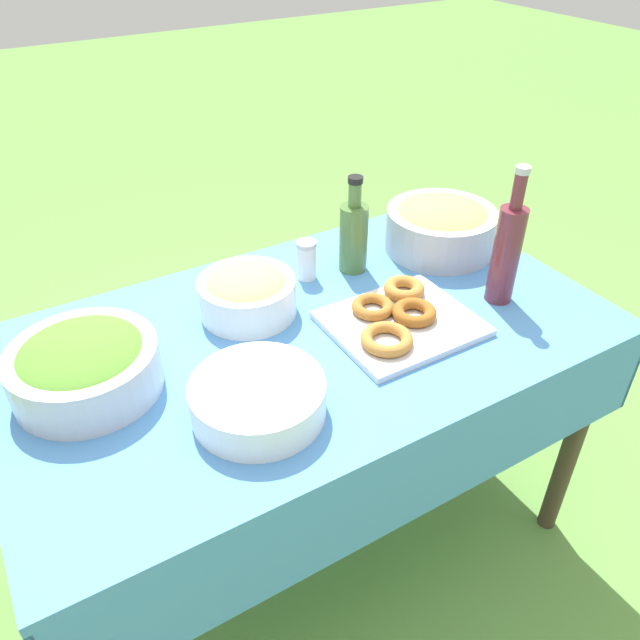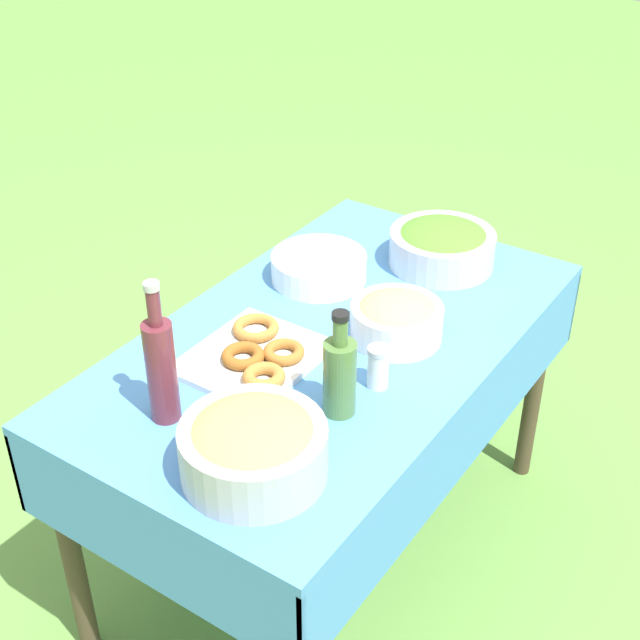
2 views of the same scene
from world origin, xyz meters
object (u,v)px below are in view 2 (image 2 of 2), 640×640
object	(u,v)px
plate_stack	(319,268)
wine_bottle	(161,367)
fruit_bowl	(253,446)
pasta_bowl	(397,318)
salad_bowl	(442,245)
olive_oil_bottle	(340,374)
donut_platter	(256,355)

from	to	relation	value
plate_stack	wine_bottle	distance (m)	0.68
fruit_bowl	plate_stack	bearing A→B (deg)	-155.35
pasta_bowl	wine_bottle	xyz separation A→B (m)	(0.54, -0.25, 0.08)
salad_bowl	olive_oil_bottle	size ratio (longest dim) A/B	1.15
salad_bowl	donut_platter	size ratio (longest dim) A/B	0.90
pasta_bowl	fruit_bowl	distance (m)	0.57
pasta_bowl	olive_oil_bottle	xyz separation A→B (m)	(0.32, 0.04, 0.04)
salad_bowl	pasta_bowl	size ratio (longest dim) A/B	1.29
donut_platter	wine_bottle	world-z (taller)	wine_bottle
plate_stack	fruit_bowl	bearing A→B (deg)	24.65
fruit_bowl	wine_bottle	bearing A→B (deg)	-97.42
wine_bottle	pasta_bowl	bearing A→B (deg)	154.78
wine_bottle	fruit_bowl	xyz separation A→B (m)	(0.03, 0.26, -0.06)
olive_oil_bottle	wine_bottle	bearing A→B (deg)	-52.94
pasta_bowl	fruit_bowl	world-z (taller)	fruit_bowl
salad_bowl	wine_bottle	xyz separation A→B (m)	(0.92, -0.18, 0.07)
pasta_bowl	donut_platter	size ratio (longest dim) A/B	0.70
pasta_bowl	donut_platter	bearing A→B (deg)	-39.12
salad_bowl	pasta_bowl	world-z (taller)	salad_bowl
fruit_bowl	donut_platter	bearing A→B (deg)	-143.07
wine_bottle	fruit_bowl	size ratio (longest dim) A/B	1.14
salad_bowl	pasta_bowl	distance (m)	0.39
salad_bowl	donut_platter	world-z (taller)	salad_bowl
plate_stack	olive_oil_bottle	bearing A→B (deg)	38.57
pasta_bowl	plate_stack	world-z (taller)	pasta_bowl
pasta_bowl	plate_stack	bearing A→B (deg)	-112.15
pasta_bowl	olive_oil_bottle	size ratio (longest dim) A/B	0.89
plate_stack	olive_oil_bottle	world-z (taller)	olive_oil_bottle
salad_bowl	wine_bottle	bearing A→B (deg)	-10.79
olive_oil_bottle	wine_bottle	xyz separation A→B (m)	(0.22, -0.30, 0.03)
pasta_bowl	donut_platter	world-z (taller)	pasta_bowl
salad_bowl	donut_platter	bearing A→B (deg)	-12.17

